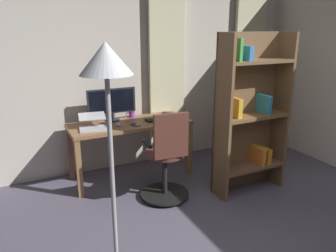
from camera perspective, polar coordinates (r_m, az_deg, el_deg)
back_room_partition at (r=4.56m, az=-5.46°, el=9.36°), size 4.88×0.10×2.60m
curtain_left_panel at (r=5.41m, az=13.57°, el=8.79°), size 0.53×0.06×2.35m
curtain_right_panel at (r=4.64m, az=-0.23°, el=7.98°), size 0.52×0.06×2.35m
desk at (r=4.19m, az=-6.60°, el=-0.65°), size 1.52×0.61×0.74m
office_chair at (r=3.63m, az=-0.25°, el=-5.85°), size 0.56×0.56×1.05m
computer_monitor at (r=4.23m, az=-9.74°, el=4.08°), size 0.62×0.18×0.41m
computer_keyboard at (r=4.25m, az=-1.25°, el=1.24°), size 0.41×0.13×0.02m
laptop at (r=3.97m, az=-12.92°, el=0.33°), size 0.36×0.38×0.16m
computer_mouse at (r=4.03m, az=-8.63°, el=0.28°), size 0.06×0.10×0.04m
cell_phone_by_monitor at (r=4.03m, az=-5.78°, el=0.20°), size 0.10×0.16×0.01m
cell_phone_face_up at (r=4.58m, az=-0.13°, el=2.30°), size 0.13×0.16×0.01m
mug_tea at (r=4.39m, az=-6.33°, el=2.08°), size 0.12×0.08×0.09m
bookshelf at (r=3.89m, az=13.93°, el=1.96°), size 0.86×0.30×1.84m
floor_lamp at (r=2.00m, az=-10.44°, el=5.89°), size 0.32×0.32×1.81m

